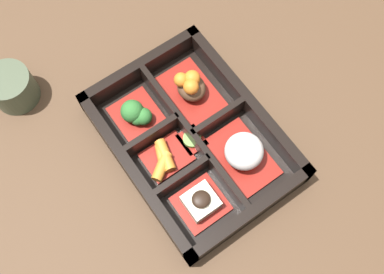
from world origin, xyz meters
name	(u,v)px	position (x,y,z in m)	size (l,w,h in m)	color
ground_plane	(192,143)	(0.00, 0.00, 0.00)	(3.00, 3.00, 0.00)	#4C3523
bento_base	(192,142)	(0.00, 0.00, 0.01)	(0.27, 0.20, 0.01)	black
bento_rim	(191,139)	(0.00, 0.00, 0.02)	(0.27, 0.20, 0.04)	black
bowl_stew	(191,88)	(-0.06, 0.04, 0.03)	(0.10, 0.06, 0.05)	maroon
bowl_rice	(244,153)	(0.06, 0.04, 0.03)	(0.10, 0.06, 0.05)	maroon
bowl_greens	(136,114)	(-0.07, -0.04, 0.02)	(0.07, 0.06, 0.04)	maroon
bowl_carrots	(165,159)	(0.00, -0.05, 0.02)	(0.06, 0.07, 0.02)	maroon
bowl_tofu	(201,202)	(0.08, -0.04, 0.02)	(0.06, 0.06, 0.03)	maroon
bowl_pickles	(192,138)	(0.00, 0.00, 0.02)	(0.04, 0.03, 0.01)	maroon
tea_cup	(12,87)	(-0.21, -0.16, 0.03)	(0.06, 0.06, 0.05)	#424C38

